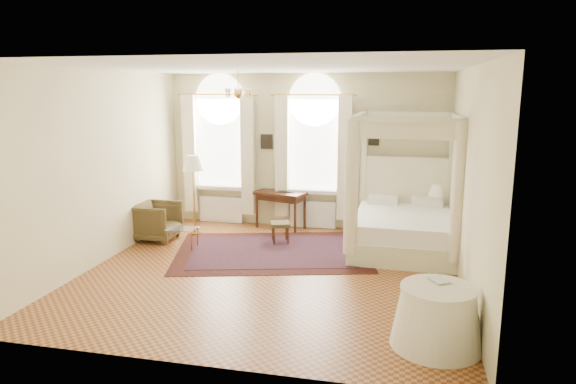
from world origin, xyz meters
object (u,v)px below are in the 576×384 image
canopy_bed (403,221)px  armchair (156,221)px  stool (280,226)px  floor_lamp (193,167)px  nightstand (433,222)px  writing_desk (281,197)px  coffee_table (182,230)px  side_table (437,317)px

canopy_bed → armchair: canopy_bed is taller
stool → floor_lamp: floor_lamp is taller
armchair → stool: bearing=-82.2°
canopy_bed → floor_lamp: canopy_bed is taller
nightstand → floor_lamp: 5.00m
canopy_bed → writing_desk: canopy_bed is taller
coffee_table → canopy_bed: bearing=9.7°
canopy_bed → coffee_table: 4.16m
armchair → coffee_table: bearing=-116.4°
armchair → side_table: bearing=-121.9°
nightstand → coffee_table: size_ratio=1.17×
coffee_table → side_table: bearing=-33.0°
coffee_table → floor_lamp: 1.43m
armchair → side_table: 6.15m
floor_lamp → side_table: size_ratio=1.54×
canopy_bed → nightstand: 1.18m
armchair → coffee_table: armchair is taller
canopy_bed → armchair: (-4.81, -0.34, -0.19)m
nightstand → writing_desk: writing_desk is taller
floor_lamp → stool: bearing=-7.6°
writing_desk → coffee_table: (-1.51, -1.75, -0.35)m
nightstand → coffee_table: (-4.68, -1.70, 0.01)m
coffee_table → side_table: size_ratio=0.52×
canopy_bed → floor_lamp: (-4.24, 0.23, 0.83)m
armchair → side_table: armchair is taller
writing_desk → coffee_table: bearing=-130.7°
armchair → floor_lamp: size_ratio=0.51×
writing_desk → floor_lamp: floor_lamp is taller
nightstand → floor_lamp: bearing=-171.1°
writing_desk → nightstand: bearing=-1.0°
nightstand → side_table: size_ratio=0.61×
writing_desk → floor_lamp: 1.97m
nightstand → coffee_table: nightstand is taller
canopy_bed → floor_lamp: size_ratio=1.54×
stool → floor_lamp: size_ratio=0.28×
floor_lamp → armchair: bearing=-135.0°
side_table → nightstand: bearing=87.6°
armchair → coffee_table: size_ratio=1.50×
writing_desk → armchair: bearing=-148.0°
coffee_table → stool: bearing=21.4°
nightstand → writing_desk: (-3.18, 0.05, 0.36)m
canopy_bed → coffee_table: (-4.09, -0.70, -0.24)m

